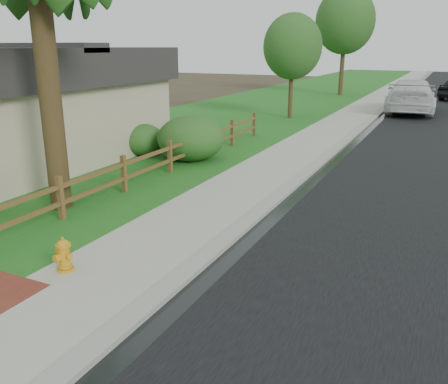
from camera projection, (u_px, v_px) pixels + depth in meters
The scene contains 14 objects.
ground at pixel (110, 316), 7.26m from camera, with size 120.00×120.00×0.00m, color #38311E.
curb at pixel (397, 97), 37.26m from camera, with size 0.40×90.00×0.12m, color gray.
wet_gutter at pixel (402, 98), 37.13m from camera, with size 0.50×90.00×0.00m, color black.
sidewalk at pixel (380, 97), 37.80m from camera, with size 2.20×90.00×0.10m, color #9A9886.
grass_strip at pixel (356, 96), 38.59m from camera, with size 1.60×90.00×0.06m, color #195317.
lawn_near at pixel (295, 94), 40.73m from camera, with size 9.00×90.00×0.04m, color #195317.
ranch_fence at pixel (149, 163), 14.08m from camera, with size 0.12×16.92×1.10m.
fire_hydrant at pixel (64, 255), 8.41m from camera, with size 0.42×0.34×0.64m.
white_suv at pixel (411, 96), 28.91m from camera, with size 2.80×6.89×2.00m, color silver.
boulder at pixel (177, 149), 17.08m from camera, with size 1.15×0.86×0.77m, color olive.
shrub_c at pixel (143, 140), 17.73m from camera, with size 1.63×1.63×1.18m, color #214B1B.
shrub_d at pixel (191, 138), 16.81m from camera, with size 2.37×2.37×1.62m, color #214B1B.
tree_near_left at pixel (293, 47), 25.75m from camera, with size 3.21×3.21×5.68m.
tree_mid_left at pixel (345, 21), 37.86m from camera, with size 4.73×4.73×8.46m.
Camera 1 is at (4.32, -5.00, 3.96)m, focal length 38.00 mm.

